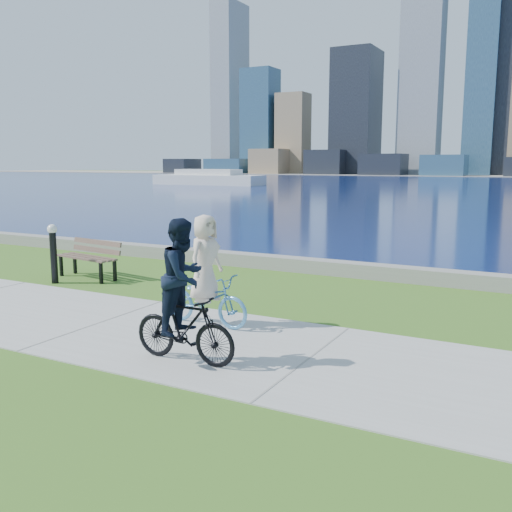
{
  "coord_description": "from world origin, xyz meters",
  "views": [
    {
      "loc": [
        7.04,
        -7.3,
        2.82
      ],
      "look_at": [
        2.11,
        1.92,
        1.1
      ],
      "focal_mm": 40.0,
      "sensor_mm": 36.0,
      "label": 1
    }
  ],
  "objects": [
    {
      "name": "cyclist_man",
      "position": [
        2.5,
        -0.94,
        0.88
      ],
      "size": [
        0.61,
        1.64,
        2.05
      ],
      "rotation": [
        0.0,
        0.0,
        1.58
      ],
      "color": "black",
      "rests_on": "ground"
    },
    {
      "name": "bollard_lamp",
      "position": [
        -3.38,
        2.1,
        0.8
      ],
      "size": [
        0.23,
        0.23,
        1.4
      ],
      "color": "black",
      "rests_on": "ground"
    },
    {
      "name": "concrete_path",
      "position": [
        0.0,
        0.0,
        0.01
      ],
      "size": [
        80.0,
        3.5,
        0.02
      ],
      "primitive_type": "cube",
      "color": "#9F9F9A",
      "rests_on": "ground"
    },
    {
      "name": "seawall",
      "position": [
        0.0,
        6.2,
        0.17
      ],
      "size": [
        90.0,
        0.5,
        0.35
      ],
      "primitive_type": "cube",
      "color": "gray",
      "rests_on": "ground"
    },
    {
      "name": "ferry_near",
      "position": [
        -33.05,
        54.73,
        0.83
      ],
      "size": [
        14.64,
        4.18,
        1.99
      ],
      "color": "silver",
      "rests_on": "ground"
    },
    {
      "name": "ground",
      "position": [
        0.0,
        0.0,
        0.0
      ],
      "size": [
        320.0,
        320.0,
        0.0
      ],
      "primitive_type": "plane",
      "color": "#345E18",
      "rests_on": "ground"
    },
    {
      "name": "park_bench",
      "position": [
        -3.09,
        2.98,
        0.57
      ],
      "size": [
        1.87,
        0.89,
        0.93
      ],
      "rotation": [
        0.0,
        0.0,
        -0.16
      ],
      "color": "black",
      "rests_on": "ground"
    },
    {
      "name": "bay_water",
      "position": [
        0.0,
        72.0,
        0.0
      ],
      "size": [
        320.0,
        131.0,
        0.01
      ],
      "primitive_type": "cube",
      "color": "#0C1B4F",
      "rests_on": "ground"
    },
    {
      "name": "cyclist_woman",
      "position": [
        1.73,
        0.79,
        0.74
      ],
      "size": [
        0.69,
        1.75,
        1.93
      ],
      "rotation": [
        0.0,
        0.0,
        1.52
      ],
      "color": "#549ACD",
      "rests_on": "ground"
    }
  ]
}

